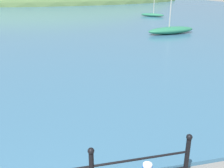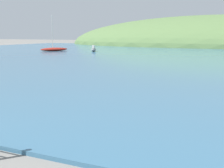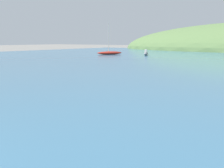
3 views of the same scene
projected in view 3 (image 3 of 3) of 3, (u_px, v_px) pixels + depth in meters
boat_white_sailboat at (146, 53)px, 37.00m from camera, size 1.20×2.19×0.83m
boat_mid_harbor at (110, 53)px, 39.18m from camera, size 3.13×4.14×4.81m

